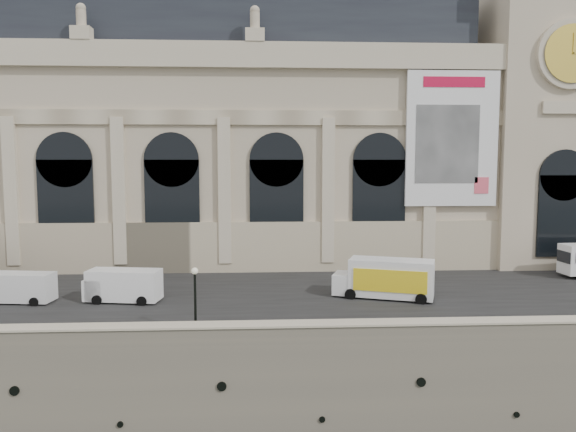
% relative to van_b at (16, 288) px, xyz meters
% --- Properties ---
extents(quay, '(160.00, 70.00, 6.00)m').
position_rel_van_b_xyz_m(quay, '(14.43, 23.89, -4.19)').
color(quay, '#786E5C').
rests_on(quay, ground).
extents(street, '(160.00, 24.00, 0.06)m').
position_rel_van_b_xyz_m(street, '(14.43, 2.89, -1.16)').
color(street, '#2D2D2D').
rests_on(street, quay).
extents(parapet, '(160.00, 1.40, 1.21)m').
position_rel_van_b_xyz_m(parapet, '(14.43, -10.51, -0.58)').
color(parapet, '#786E5C').
rests_on(parapet, quay).
extents(museum, '(69.00, 18.70, 29.10)m').
position_rel_van_b_xyz_m(museum, '(8.45, 19.75, 12.53)').
color(museum, beige).
rests_on(museum, quay).
extents(clock_pavilion, '(13.00, 14.72, 36.70)m').
position_rel_van_b_xyz_m(clock_pavilion, '(48.43, 16.82, 16.23)').
color(clock_pavilion, beige).
rests_on(clock_pavilion, quay).
extents(van_b, '(5.45, 2.67, 2.34)m').
position_rel_van_b_xyz_m(van_b, '(0.00, 0.00, 0.00)').
color(van_b, silver).
rests_on(van_b, quay).
extents(van_c, '(5.96, 3.02, 2.54)m').
position_rel_van_b_xyz_m(van_c, '(7.93, -0.16, 0.10)').
color(van_c, white).
rests_on(van_c, quay).
extents(box_truck, '(8.19, 4.93, 3.15)m').
position_rel_van_b_xyz_m(box_truck, '(28.72, -0.10, 0.39)').
color(box_truck, white).
rests_on(box_truck, quay).
extents(lamp_right, '(0.43, 0.43, 4.23)m').
position_rel_van_b_xyz_m(lamp_right, '(14.63, -8.37, 0.91)').
color(lamp_right, black).
rests_on(lamp_right, quay).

